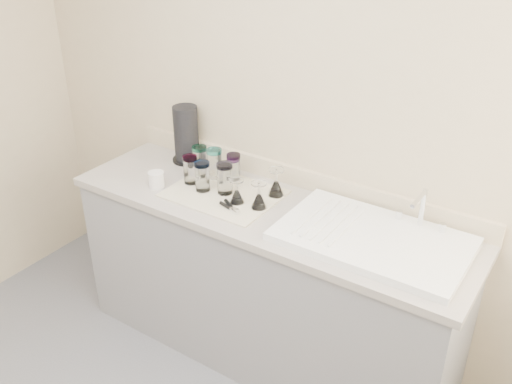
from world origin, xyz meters
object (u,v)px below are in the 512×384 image
Objects in this scene: sink_unit at (373,238)px; tumbler_lavender at (225,178)px; goblet_front_left at (237,195)px; goblet_front_right at (259,199)px; can_opener at (230,207)px; goblet_back_right at (276,186)px; paper_towel_roll at (186,135)px; tumbler_extra at (234,167)px; tumbler_magenta at (191,169)px; tumbler_blue at (202,176)px; tumbler_cyan at (215,163)px; tumbler_teal at (200,160)px; white_mug at (156,179)px; tumbler_purple at (233,169)px.

sink_unit is 5.05× the size of tumbler_lavender.
tumbler_lavender reaches higher than goblet_front_left.
goblet_front_right reaches higher than can_opener.
tumbler_lavender is at bearing 134.84° from can_opener.
goblet_back_right is at bearing 89.42° from goblet_front_right.
tumbler_lavender is 0.47m from paper_towel_roll.
tumbler_extra reaches higher than goblet_front_right.
tumbler_magenta is at bearing -46.75° from paper_towel_roll.
tumbler_extra is at bearing 71.50° from tumbler_blue.
goblet_back_right is 0.15m from goblet_front_right.
sink_unit is 0.87m from tumbler_extra.
tumbler_lavender is at bearing -71.00° from tumbler_extra.
tumbler_cyan is 1.12× the size of goblet_back_right.
tumbler_teal is at bearing 156.56° from goblet_front_left.
tumbler_cyan is 1.17× the size of can_opener.
tumbler_extra is at bearing 170.48° from sink_unit.
goblet_back_right is at bearing 24.06° from white_mug.
white_mug is at bearing -138.23° from tumbler_purple.
tumbler_purple is 0.90× the size of goblet_back_right.
paper_towel_roll reaches higher than tumbler_blue.
tumbler_lavender is at bearing 2.18° from tumbler_magenta.
tumbler_cyan is 0.50× the size of paper_towel_roll.
tumbler_cyan is at bearing 173.48° from sink_unit.
can_opener is at bearing -113.95° from goblet_back_right.
tumbler_blue is 0.25m from can_opener.
goblet_back_right is 1.06× the size of goblet_front_right.
goblet_front_left is (-0.12, -0.17, -0.01)m from goblet_back_right.
goblet_back_right is at bearing 66.05° from can_opener.
tumbler_lavender is 1.13× the size of goblet_back_right.
sink_unit is 2.55× the size of paper_towel_roll.
tumbler_extra is at bearing 147.22° from goblet_front_right.
goblet_front_left is (0.11, -0.05, -0.04)m from tumbler_lavender.
sink_unit is at bearing 10.12° from can_opener.
tumbler_lavender is (0.05, -0.13, 0.02)m from tumbler_purple.
tumbler_teal reaches higher than tumbler_purple.
tumbler_cyan reaches higher than tumbler_blue.
tumbler_blue is (-0.91, -0.04, 0.07)m from sink_unit.
white_mug is at bearing -136.56° from tumbler_magenta.
white_mug is (-0.57, -0.25, -0.01)m from goblet_back_right.
tumbler_magenta is (-0.06, -0.12, -0.00)m from tumbler_cyan.
can_opener is at bearing -40.72° from tumbler_cyan.
sink_unit is at bearing 0.64° from tumbler_magenta.
white_mug is at bearing -169.94° from goblet_front_right.
tumbler_cyan is 0.19m from tumbler_lavender.
tumbler_cyan is 0.16m from tumbler_blue.
tumbler_cyan is 0.32m from white_mug.
paper_towel_roll reaches higher than tumbler_lavender.
white_mug is at bearing -159.13° from tumbler_lavender.
tumbler_purple is 0.24m from goblet_front_left.
goblet_back_right is at bearing 16.61° from tumbler_magenta.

